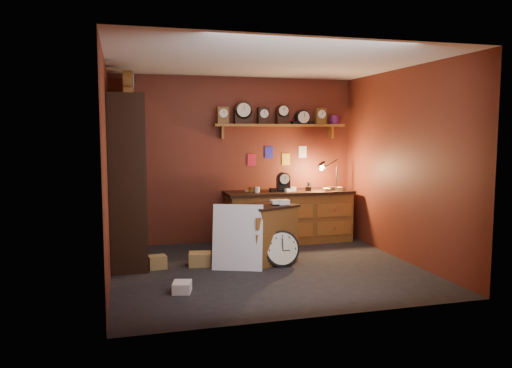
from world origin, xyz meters
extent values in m
plane|color=black|center=(0.00, 0.00, 0.00)|extent=(4.00, 4.00, 0.00)
cube|color=maroon|center=(0.00, 1.80, 1.35)|extent=(4.00, 0.02, 2.70)
cube|color=maroon|center=(0.00, -1.80, 1.35)|extent=(4.00, 0.02, 2.70)
cube|color=maroon|center=(-2.00, 0.00, 1.35)|extent=(0.02, 3.60, 2.70)
cube|color=maroon|center=(2.00, 0.00, 1.35)|extent=(0.02, 3.60, 2.70)
cube|color=beige|center=(0.00, 0.00, 2.70)|extent=(4.00, 3.60, 0.02)
cube|color=#945820|center=(0.70, 1.65, 1.92)|extent=(2.20, 0.30, 0.04)
cube|color=#945820|center=(-0.25, 1.72, 1.80)|extent=(0.04, 0.16, 0.20)
cube|color=#945820|center=(1.65, 1.72, 1.80)|extent=(0.04, 0.16, 0.20)
cylinder|color=#B21419|center=(1.68, 1.65, 2.02)|extent=(0.16, 0.16, 0.15)
cube|color=#AA142A|center=(0.15, 1.79, 1.35)|extent=(0.14, 0.01, 0.20)
cube|color=#1F1B96|center=(0.45, 1.79, 1.47)|extent=(0.14, 0.01, 0.20)
cube|color=gold|center=(0.75, 1.79, 1.35)|extent=(0.14, 0.01, 0.20)
cube|color=silver|center=(1.05, 1.79, 1.47)|extent=(0.14, 0.01, 0.20)
cube|color=black|center=(-1.98, 0.98, 1.15)|extent=(0.03, 1.60, 2.30)
cube|color=black|center=(-1.75, 0.20, 1.15)|extent=(0.45, 0.03, 2.30)
cube|color=black|center=(-1.75, 1.76, 1.15)|extent=(0.45, 0.03, 2.30)
cube|color=black|center=(-1.75, 0.98, 0.05)|extent=(0.43, 1.54, 0.03)
cube|color=black|center=(-1.75, 0.98, 0.55)|extent=(0.43, 1.54, 0.03)
cube|color=black|center=(-1.75, 0.98, 1.00)|extent=(0.43, 1.54, 0.03)
cube|color=black|center=(-1.75, 0.98, 1.45)|extent=(0.43, 1.54, 0.03)
cube|color=black|center=(-1.75, 0.98, 1.90)|extent=(0.43, 1.54, 0.03)
cube|color=black|center=(-1.75, 0.98, 2.28)|extent=(0.43, 1.54, 0.03)
cube|color=brown|center=(0.81, 1.48, 0.40)|extent=(2.04, 0.60, 0.80)
cube|color=black|center=(0.81, 1.48, 0.82)|extent=(2.10, 0.66, 0.05)
cube|color=#945820|center=(0.81, 1.18, 0.40)|extent=(1.96, 0.02, 0.52)
cylinder|color=black|center=(1.63, 1.43, 0.86)|extent=(0.12, 0.12, 0.02)
cylinder|color=black|center=(1.63, 1.43, 1.05)|extent=(0.02, 0.02, 0.38)
cylinder|color=black|center=(1.51, 1.40, 1.29)|extent=(0.27, 0.09, 0.14)
cone|color=black|center=(1.37, 1.37, 1.25)|extent=(0.18, 0.14, 0.18)
cube|color=brown|center=(0.12, 0.38, 0.39)|extent=(0.83, 0.78, 0.77)
cube|color=black|center=(0.12, 0.38, 0.79)|extent=(0.89, 0.83, 0.03)
cube|color=#945820|center=(0.12, 0.10, 0.39)|extent=(0.55, 0.27, 0.66)
cylinder|color=black|center=(0.23, 0.07, 0.24)|extent=(0.49, 0.16, 0.49)
cylinder|color=#F1E6C1|center=(0.23, 0.04, 0.25)|extent=(0.43, 0.10, 0.42)
cube|color=black|center=(0.23, 0.03, 0.31)|extent=(0.01, 0.04, 0.16)
cube|color=black|center=(0.28, 0.03, 0.22)|extent=(0.11, 0.01, 0.01)
cube|color=silver|center=(-0.38, 0.08, 0.00)|extent=(0.69, 0.41, 0.88)
cube|color=silver|center=(0.31, 0.96, 0.25)|extent=(0.63, 0.63, 0.51)
cube|color=black|center=(0.31, 0.71, 0.25)|extent=(0.39, 0.17, 0.40)
cube|color=#9C7C44|center=(-0.84, 0.38, 0.09)|extent=(0.33, 0.29, 0.18)
cube|color=white|center=(-1.21, -0.69, 0.06)|extent=(0.25, 0.28, 0.12)
cube|color=#9C7C44|center=(-1.41, 0.39, 0.09)|extent=(0.25, 0.22, 0.17)
camera|label=1|loc=(-1.84, -6.22, 1.82)|focal=35.00mm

